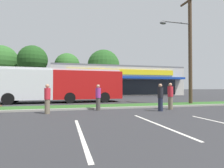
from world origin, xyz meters
name	(u,v)px	position (x,y,z in m)	size (l,w,h in m)	color
grass_median	(126,106)	(0.00, 14.00, 0.06)	(56.00, 2.20, 0.12)	#2D5B23
curb_lip	(131,107)	(0.00, 12.78, 0.06)	(56.00, 0.24, 0.12)	#99968C
parking_stripe_0	(81,134)	(-4.04, 6.62, 0.00)	(0.12, 4.80, 0.01)	silver
parking_stripe_1	(158,124)	(-0.95, 7.27, 0.00)	(0.12, 4.80, 0.01)	silver
storefront_building	(115,81)	(5.14, 35.55, 2.65)	(23.61, 12.45, 5.30)	#BCB7AD
tree_far_left	(1,62)	(-18.46, 46.79, 7.29)	(7.37, 7.37, 10.99)	#473323
tree_left	(33,60)	(-11.37, 43.87, 7.51)	(6.36, 6.36, 10.71)	#473323
tree_mid_left	(67,66)	(-3.96, 45.85, 6.65)	(6.11, 6.11, 9.72)	#473323
tree_mid	(104,66)	(4.25, 42.36, 6.52)	(7.51, 7.51, 10.28)	#473323
utility_pole	(189,44)	(5.69, 14.04, 5.14)	(3.03, 2.40, 9.59)	#4C3826
city_bus	(60,84)	(-4.99, 19.11, 1.77)	(12.08, 2.91, 3.25)	#B71414
pedestrian_near_bench	(47,99)	(-5.47, 11.51, 0.83)	(0.33, 0.33, 1.65)	#726651
pedestrian_by_pole	(98,97)	(-2.45, 12.27, 0.83)	(0.33, 0.33, 1.65)	#47423D
pedestrian_mid	(170,96)	(2.31, 11.53, 0.89)	(0.36, 0.36, 1.77)	#726651
pedestrian_far	(160,97)	(1.22, 10.92, 0.85)	(0.34, 0.34, 1.70)	#1E2338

